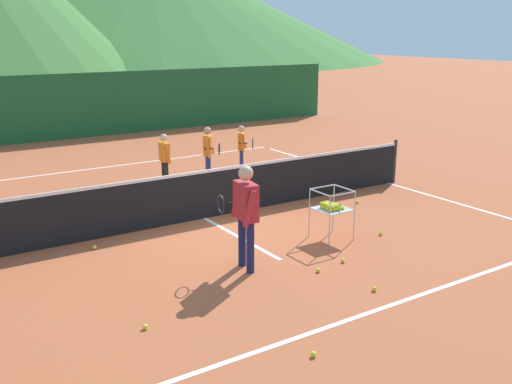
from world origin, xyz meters
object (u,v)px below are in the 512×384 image
(tennis_ball_1, at_px, (374,289))
(tennis_ball_7, at_px, (358,202))
(tennis_ball_2, at_px, (95,247))
(tennis_ball_4, at_px, (381,233))
(instructor, at_px, (245,208))
(student_1, at_px, (208,149))
(tennis_ball_6, at_px, (313,354))
(tennis_ball_0, at_px, (145,327))
(student_2, at_px, (242,144))
(tennis_ball_3, at_px, (343,261))
(student_0, at_px, (165,155))
(tennis_net, at_px, (204,194))
(tennis_ball_5, at_px, (318,270))
(ball_cart, at_px, (331,207))

(tennis_ball_1, height_order, tennis_ball_7, same)
(tennis_ball_2, xyz_separation_m, tennis_ball_4, (4.57, -2.14, 0.00))
(instructor, relative_size, student_1, 1.22)
(tennis_ball_6, bearing_deg, tennis_ball_0, 129.51)
(tennis_ball_6, bearing_deg, instructor, 74.70)
(tennis_ball_0, relative_size, tennis_ball_1, 1.00)
(instructor, relative_size, student_2, 1.35)
(tennis_ball_0, distance_m, tennis_ball_3, 3.51)
(tennis_ball_1, xyz_separation_m, tennis_ball_7, (2.80, 3.39, 0.00))
(tennis_ball_7, bearing_deg, student_0, 129.38)
(instructor, distance_m, student_0, 5.31)
(tennis_ball_1, bearing_deg, tennis_ball_7, 50.49)
(tennis_net, relative_size, tennis_ball_5, 154.86)
(tennis_ball_0, bearing_deg, tennis_ball_3, 4.87)
(tennis_ball_1, distance_m, tennis_ball_7, 4.40)
(student_2, height_order, tennis_ball_2, student_2)
(tennis_ball_7, bearing_deg, tennis_ball_1, -129.51)
(tennis_net, distance_m, tennis_ball_4, 3.46)
(student_1, xyz_separation_m, tennis_ball_2, (-3.83, -2.99, -0.77))
(tennis_net, relative_size, instructor, 6.40)
(student_0, height_order, tennis_ball_7, student_0)
(student_1, bearing_deg, tennis_ball_6, -110.29)
(student_0, distance_m, tennis_ball_1, 6.93)
(student_2, xyz_separation_m, tennis_ball_4, (-0.48, -5.55, -0.70))
(ball_cart, height_order, tennis_ball_3, ball_cart)
(student_1, bearing_deg, ball_cart, -91.76)
(tennis_ball_6, height_order, tennis_ball_7, same)
(instructor, xyz_separation_m, tennis_ball_2, (-1.70, 2.11, -0.95))
(ball_cart, xyz_separation_m, tennis_ball_5, (-1.13, -1.05, -0.56))
(tennis_net, distance_m, student_0, 2.66)
(instructor, distance_m, tennis_ball_4, 3.03)
(tennis_ball_2, distance_m, tennis_ball_5, 3.82)
(tennis_ball_3, relative_size, tennis_ball_6, 1.00)
(tennis_net, distance_m, instructor, 2.71)
(student_1, relative_size, tennis_ball_2, 19.77)
(student_0, height_order, student_2, student_0)
(instructor, height_order, tennis_ball_3, instructor)
(student_1, relative_size, tennis_ball_3, 19.77)
(tennis_ball_3, xyz_separation_m, tennis_ball_4, (1.44, 0.61, 0.00))
(tennis_ball_5, bearing_deg, instructor, 139.84)
(student_0, xyz_separation_m, tennis_ball_1, (0.08, -6.89, -0.73))
(tennis_ball_6, bearing_deg, tennis_ball_5, 49.78)
(tennis_ball_2, bearing_deg, tennis_ball_3, -41.21)
(instructor, bearing_deg, tennis_net, 75.66)
(ball_cart, bearing_deg, tennis_ball_0, -162.65)
(tennis_ball_3, relative_size, tennis_ball_7, 1.00)
(tennis_ball_2, bearing_deg, tennis_ball_1, -53.49)
(tennis_ball_1, relative_size, tennis_ball_5, 1.00)
(tennis_ball_0, height_order, tennis_ball_1, same)
(tennis_ball_2, height_order, tennis_ball_6, same)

